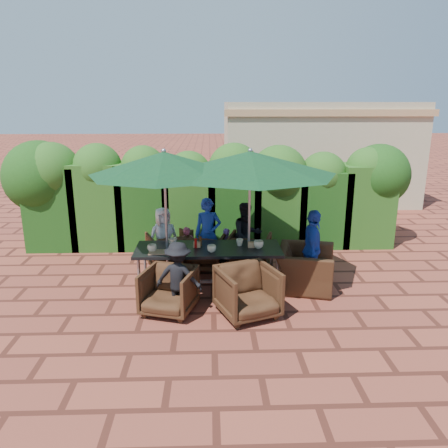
{
  "coord_description": "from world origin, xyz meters",
  "views": [
    {
      "loc": [
        -0.05,
        -7.33,
        3.19
      ],
      "look_at": [
        0.21,
        0.4,
        1.03
      ],
      "focal_mm": 35.0,
      "sensor_mm": 36.0,
      "label": 1
    }
  ],
  "objects_px": {
    "umbrella_left": "(164,164)",
    "dining_table": "(208,252)",
    "chair_far_left": "(169,249)",
    "chair_near_right": "(248,290)",
    "chair_far_right": "(249,250)",
    "chair_end_right": "(306,262)",
    "umbrella_right": "(250,163)",
    "chair_near_left": "(169,289)",
    "chair_far_mid": "(205,250)"
  },
  "relations": [
    {
      "from": "chair_near_left",
      "to": "umbrella_right",
      "type": "bearing_deg",
      "value": 53.33
    },
    {
      "from": "chair_far_right",
      "to": "chair_near_left",
      "type": "height_order",
      "value": "chair_far_right"
    },
    {
      "from": "umbrella_left",
      "to": "umbrella_right",
      "type": "xyz_separation_m",
      "value": [
        1.43,
        0.01,
        0.0
      ]
    },
    {
      "from": "umbrella_left",
      "to": "umbrella_right",
      "type": "height_order",
      "value": "same"
    },
    {
      "from": "umbrella_left",
      "to": "chair_far_right",
      "type": "height_order",
      "value": "umbrella_left"
    },
    {
      "from": "chair_end_right",
      "to": "chair_far_left",
      "type": "bearing_deg",
      "value": 83.09
    },
    {
      "from": "dining_table",
      "to": "chair_far_left",
      "type": "bearing_deg",
      "value": 128.29
    },
    {
      "from": "umbrella_right",
      "to": "chair_near_right",
      "type": "bearing_deg",
      "value": -95.52
    },
    {
      "from": "chair_far_left",
      "to": "chair_near_right",
      "type": "relative_size",
      "value": 0.92
    },
    {
      "from": "chair_far_left",
      "to": "chair_far_right",
      "type": "xyz_separation_m",
      "value": [
        1.58,
        -0.15,
        0.0
      ]
    },
    {
      "from": "chair_far_left",
      "to": "chair_near_right",
      "type": "height_order",
      "value": "chair_near_right"
    },
    {
      "from": "umbrella_left",
      "to": "chair_far_right",
      "type": "bearing_deg",
      "value": 27.8
    },
    {
      "from": "dining_table",
      "to": "chair_far_mid",
      "type": "bearing_deg",
      "value": 94.48
    },
    {
      "from": "dining_table",
      "to": "umbrella_left",
      "type": "xyz_separation_m",
      "value": [
        -0.72,
        0.05,
        1.54
      ]
    },
    {
      "from": "umbrella_right",
      "to": "chair_near_left",
      "type": "relative_size",
      "value": 3.73
    },
    {
      "from": "chair_far_left",
      "to": "chair_near_left",
      "type": "bearing_deg",
      "value": 74.91
    },
    {
      "from": "dining_table",
      "to": "chair_near_left",
      "type": "xyz_separation_m",
      "value": [
        -0.62,
        -0.92,
        -0.28
      ]
    },
    {
      "from": "chair_far_left",
      "to": "umbrella_left",
      "type": "bearing_deg",
      "value": 74.1
    },
    {
      "from": "chair_end_right",
      "to": "chair_near_left",
      "type": "bearing_deg",
      "value": 126.18
    },
    {
      "from": "dining_table",
      "to": "chair_far_left",
      "type": "distance_m",
      "value": 1.3
    },
    {
      "from": "umbrella_right",
      "to": "chair_far_mid",
      "type": "distance_m",
      "value": 2.18
    },
    {
      "from": "umbrella_right",
      "to": "chair_far_right",
      "type": "bearing_deg",
      "value": 83.83
    },
    {
      "from": "chair_far_left",
      "to": "chair_far_right",
      "type": "height_order",
      "value": "chair_far_right"
    },
    {
      "from": "umbrella_left",
      "to": "dining_table",
      "type": "bearing_deg",
      "value": -4.02
    },
    {
      "from": "dining_table",
      "to": "chair_end_right",
      "type": "relative_size",
      "value": 2.32
    },
    {
      "from": "chair_far_left",
      "to": "chair_end_right",
      "type": "distance_m",
      "value": 2.7
    },
    {
      "from": "umbrella_right",
      "to": "chair_far_mid",
      "type": "xyz_separation_m",
      "value": [
        -0.79,
        0.89,
        -1.83
      ]
    },
    {
      "from": "dining_table",
      "to": "chair_near_right",
      "type": "distance_m",
      "value": 1.25
    },
    {
      "from": "umbrella_left",
      "to": "chair_end_right",
      "type": "height_order",
      "value": "umbrella_left"
    },
    {
      "from": "chair_near_left",
      "to": "chair_near_right",
      "type": "bearing_deg",
      "value": 10.11
    },
    {
      "from": "chair_near_left",
      "to": "chair_far_left",
      "type": "bearing_deg",
      "value": 112.04
    },
    {
      "from": "chair_near_left",
      "to": "dining_table",
      "type": "bearing_deg",
      "value": 73.0
    },
    {
      "from": "chair_far_right",
      "to": "chair_near_right",
      "type": "distance_m",
      "value": 1.92
    },
    {
      "from": "chair_far_mid",
      "to": "dining_table",
      "type": "bearing_deg",
      "value": 108.27
    },
    {
      "from": "chair_far_right",
      "to": "chair_near_right",
      "type": "xyz_separation_m",
      "value": [
        -0.19,
        -1.91,
        0.03
      ]
    },
    {
      "from": "chair_far_left",
      "to": "dining_table",
      "type": "bearing_deg",
      "value": 108.18
    },
    {
      "from": "chair_near_right",
      "to": "chair_end_right",
      "type": "distance_m",
      "value": 1.54
    },
    {
      "from": "chair_far_right",
      "to": "chair_near_right",
      "type": "bearing_deg",
      "value": 99.36
    },
    {
      "from": "chair_far_left",
      "to": "chair_near_left",
      "type": "relative_size",
      "value": 1.01
    },
    {
      "from": "umbrella_left",
      "to": "chair_far_mid",
      "type": "distance_m",
      "value": 2.14
    },
    {
      "from": "umbrella_right",
      "to": "chair_near_left",
      "type": "distance_m",
      "value": 2.46
    },
    {
      "from": "chair_near_right",
      "to": "chair_end_right",
      "type": "bearing_deg",
      "value": 22.03
    },
    {
      "from": "dining_table",
      "to": "umbrella_right",
      "type": "height_order",
      "value": "umbrella_right"
    },
    {
      "from": "chair_near_left",
      "to": "chair_end_right",
      "type": "height_order",
      "value": "chair_end_right"
    },
    {
      "from": "umbrella_left",
      "to": "umbrella_right",
      "type": "relative_size",
      "value": 0.86
    },
    {
      "from": "dining_table",
      "to": "chair_far_left",
      "type": "xyz_separation_m",
      "value": [
        -0.79,
        1.0,
        -0.28
      ]
    },
    {
      "from": "chair_near_left",
      "to": "chair_near_right",
      "type": "xyz_separation_m",
      "value": [
        1.22,
        -0.15,
        0.04
      ]
    },
    {
      "from": "umbrella_right",
      "to": "umbrella_left",
      "type": "bearing_deg",
      "value": -179.54
    },
    {
      "from": "dining_table",
      "to": "chair_far_right",
      "type": "xyz_separation_m",
      "value": [
        0.8,
        0.85,
        -0.28
      ]
    },
    {
      "from": "dining_table",
      "to": "chair_end_right",
      "type": "xyz_separation_m",
      "value": [
        1.72,
        -0.01,
        -0.2
      ]
    }
  ]
}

